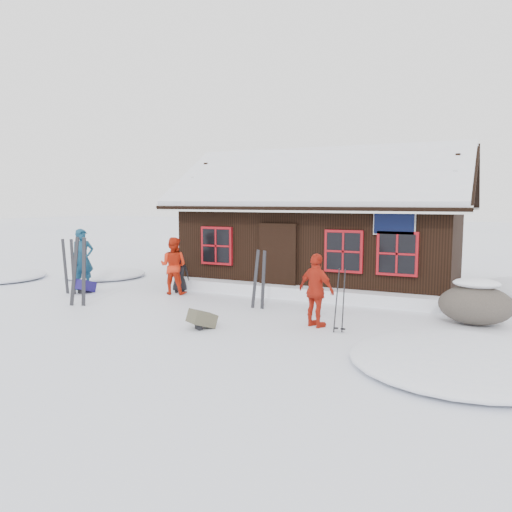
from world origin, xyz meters
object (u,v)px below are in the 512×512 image
object	(u,v)px
backpack_olive	(202,322)
ski_poles	(340,302)
skier_orange_left	(173,266)
boulder	(476,304)
skier_crouched	(180,273)
skier_teal	(83,259)
backpack_blue	(85,288)
skier_orange_right	(316,290)
ski_pair_left	(79,273)

from	to	relation	value
backpack_olive	ski_poles	bearing A→B (deg)	48.07
skier_orange_left	boulder	xyz separation A→B (m)	(8.04, -0.17, -0.36)
skier_orange_left	backpack_olive	size ratio (longest dim) A/B	3.14
skier_crouched	ski_poles	bearing A→B (deg)	-58.29
skier_teal	backpack_blue	bearing A→B (deg)	-110.37
skier_crouched	skier_orange_right	bearing A→B (deg)	-58.48
boulder	backpack_blue	xyz separation A→B (m)	(-10.48, -0.84, -0.32)
skier_orange_right	boulder	xyz separation A→B (m)	(3.09, 1.69, -0.33)
skier_crouched	ski_poles	size ratio (longest dim) A/B	0.83
skier_crouched	ski_pair_left	bearing A→B (deg)	-149.29
skier_teal	skier_orange_left	distance (m)	2.97
skier_teal	skier_crouched	world-z (taller)	skier_teal
backpack_blue	skier_crouched	bearing A→B (deg)	29.41
ski_pair_left	boulder	bearing A→B (deg)	10.09
boulder	ski_pair_left	distance (m)	9.54
ski_pair_left	ski_poles	world-z (taller)	ski_pair_left
backpack_blue	backpack_olive	size ratio (longest dim) A/B	1.02
skier_crouched	backpack_blue	size ratio (longest dim) A/B	2.11
skier_orange_right	ski_poles	world-z (taller)	skier_orange_right
skier_teal	backpack_olive	size ratio (longest dim) A/B	3.52
skier_orange_right	ski_pair_left	bearing A→B (deg)	27.54
ski_poles	ski_pair_left	bearing A→B (deg)	-177.28
skier_crouched	ski_pair_left	size ratio (longest dim) A/B	0.62
ski_pair_left	backpack_blue	world-z (taller)	ski_pair_left
skier_orange_right	backpack_blue	distance (m)	7.47
skier_orange_left	ski_poles	size ratio (longest dim) A/B	1.21
skier_orange_left	backpack_blue	xyz separation A→B (m)	(-2.44, -1.01, -0.68)
backpack_blue	ski_poles	bearing A→B (deg)	-6.33
skier_teal	ski_pair_left	world-z (taller)	skier_teal
skier_crouched	boulder	xyz separation A→B (m)	(8.03, -0.46, -0.10)
skier_orange_right	ski_pair_left	xyz separation A→B (m)	(-6.18, -0.55, 0.08)
skier_teal	skier_orange_left	bearing A→B (deg)	-56.00
skier_orange_right	boulder	size ratio (longest dim) A/B	1.01
skier_teal	ski_poles	distance (m)	8.60
skier_teal	ski_poles	xyz separation A→B (m)	(8.46, -1.54, -0.28)
skier_orange_right	skier_crouched	bearing A→B (deg)	-1.17
skier_teal	skier_orange_left	world-z (taller)	skier_teal
skier_crouched	boulder	distance (m)	8.05
skier_orange_right	skier_orange_left	bearing A→B (deg)	1.79
ski_pair_left	skier_orange_left	bearing A→B (deg)	59.59
backpack_olive	skier_crouched	bearing A→B (deg)	159.31
boulder	ski_poles	xyz separation A→B (m)	(-2.50, -1.93, 0.18)
skier_orange_right	backpack_blue	bearing A→B (deg)	15.79
skier_crouched	ski_poles	xyz separation A→B (m)	(5.53, -2.39, 0.08)
skier_orange_left	ski_pair_left	distance (m)	2.71
boulder	ski_poles	bearing A→B (deg)	-142.39
backpack_blue	skier_orange_left	bearing A→B (deg)	23.81
skier_orange_left	ski_poles	bearing A→B (deg)	147.73
skier_orange_left	boulder	distance (m)	8.05
backpack_olive	boulder	bearing A→B (deg)	57.85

